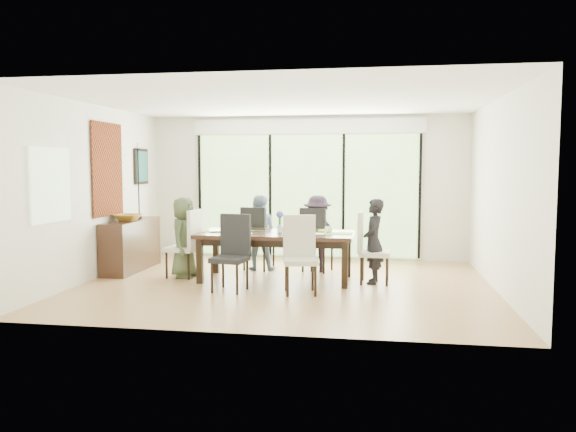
# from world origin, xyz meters

# --- Properties ---
(floor) EXTENTS (6.00, 5.00, 0.01)m
(floor) POSITION_xyz_m (0.00, 0.00, -0.01)
(floor) COLOR brown
(floor) RESTS_ON ground
(ceiling) EXTENTS (6.00, 5.00, 0.01)m
(ceiling) POSITION_xyz_m (0.00, 0.00, 2.71)
(ceiling) COLOR white
(ceiling) RESTS_ON wall_back
(wall_back) EXTENTS (6.00, 0.02, 2.70)m
(wall_back) POSITION_xyz_m (0.00, 2.51, 1.35)
(wall_back) COLOR silver
(wall_back) RESTS_ON floor
(wall_front) EXTENTS (6.00, 0.02, 2.70)m
(wall_front) POSITION_xyz_m (0.00, -2.51, 1.35)
(wall_front) COLOR silver
(wall_front) RESTS_ON floor
(wall_left) EXTENTS (0.02, 5.00, 2.70)m
(wall_left) POSITION_xyz_m (-3.01, 0.00, 1.35)
(wall_left) COLOR silver
(wall_left) RESTS_ON floor
(wall_right) EXTENTS (0.02, 5.00, 2.70)m
(wall_right) POSITION_xyz_m (3.01, 0.00, 1.35)
(wall_right) COLOR silver
(wall_right) RESTS_ON floor
(glass_doors) EXTENTS (4.20, 0.02, 2.30)m
(glass_doors) POSITION_xyz_m (0.00, 2.47, 1.20)
(glass_doors) COLOR #598C3F
(glass_doors) RESTS_ON wall_back
(blinds_header) EXTENTS (4.40, 0.06, 0.28)m
(blinds_header) POSITION_xyz_m (0.00, 2.46, 2.50)
(blinds_header) COLOR white
(blinds_header) RESTS_ON wall_back
(mullion_a) EXTENTS (0.05, 0.04, 2.30)m
(mullion_a) POSITION_xyz_m (-2.10, 2.46, 1.20)
(mullion_a) COLOR black
(mullion_a) RESTS_ON wall_back
(mullion_b) EXTENTS (0.05, 0.04, 2.30)m
(mullion_b) POSITION_xyz_m (-0.70, 2.46, 1.20)
(mullion_b) COLOR black
(mullion_b) RESTS_ON wall_back
(mullion_c) EXTENTS (0.05, 0.04, 2.30)m
(mullion_c) POSITION_xyz_m (0.70, 2.46, 1.20)
(mullion_c) COLOR black
(mullion_c) RESTS_ON wall_back
(mullion_d) EXTENTS (0.05, 0.04, 2.30)m
(mullion_d) POSITION_xyz_m (2.10, 2.46, 1.20)
(mullion_d) COLOR black
(mullion_d) RESTS_ON wall_back
(side_window) EXTENTS (0.02, 0.90, 1.00)m
(side_window) POSITION_xyz_m (-2.97, -1.20, 1.50)
(side_window) COLOR #8CAD7F
(side_window) RESTS_ON wall_left
(deck) EXTENTS (6.00, 1.80, 0.10)m
(deck) POSITION_xyz_m (0.00, 3.40, -0.05)
(deck) COLOR #543324
(deck) RESTS_ON ground
(rail_top) EXTENTS (6.00, 0.08, 0.06)m
(rail_top) POSITION_xyz_m (0.00, 4.20, 0.55)
(rail_top) COLOR brown
(rail_top) RESTS_ON deck
(foliage_left) EXTENTS (3.20, 3.20, 3.20)m
(foliage_left) POSITION_xyz_m (-1.80, 5.20, 1.44)
(foliage_left) COLOR #14380F
(foliage_left) RESTS_ON ground
(foliage_mid) EXTENTS (4.00, 4.00, 4.00)m
(foliage_mid) POSITION_xyz_m (0.40, 5.80, 1.80)
(foliage_mid) COLOR #14380F
(foliage_mid) RESTS_ON ground
(foliage_right) EXTENTS (2.80, 2.80, 2.80)m
(foliage_right) POSITION_xyz_m (2.20, 5.00, 1.26)
(foliage_right) COLOR #14380F
(foliage_right) RESTS_ON ground
(foliage_far) EXTENTS (3.60, 3.60, 3.60)m
(foliage_far) POSITION_xyz_m (-0.60, 6.50, 1.62)
(foliage_far) COLOR #14380F
(foliage_far) RESTS_ON ground
(table_top) EXTENTS (2.36, 1.08, 0.06)m
(table_top) POSITION_xyz_m (-0.20, 0.31, 0.71)
(table_top) COLOR black
(table_top) RESTS_ON floor
(table_apron) EXTENTS (2.16, 0.89, 0.10)m
(table_apron) POSITION_xyz_m (-0.20, 0.31, 0.62)
(table_apron) COLOR black
(table_apron) RESTS_ON floor
(table_leg_fl) EXTENTS (0.09, 0.09, 0.68)m
(table_leg_fl) POSITION_xyz_m (-1.28, -0.12, 0.34)
(table_leg_fl) COLOR black
(table_leg_fl) RESTS_ON floor
(table_leg_fr) EXTENTS (0.09, 0.09, 0.68)m
(table_leg_fr) POSITION_xyz_m (0.88, -0.12, 0.34)
(table_leg_fr) COLOR black
(table_leg_fr) RESTS_ON floor
(table_leg_bl) EXTENTS (0.09, 0.09, 0.68)m
(table_leg_bl) POSITION_xyz_m (-1.28, 0.74, 0.34)
(table_leg_bl) COLOR black
(table_leg_bl) RESTS_ON floor
(table_leg_br) EXTENTS (0.09, 0.09, 0.68)m
(table_leg_br) POSITION_xyz_m (0.88, 0.74, 0.34)
(table_leg_br) COLOR black
(table_leg_br) RESTS_ON floor
(chair_left_end) EXTENTS (0.50, 0.50, 1.08)m
(chair_left_end) POSITION_xyz_m (-1.70, 0.31, 0.54)
(chair_left_end) COLOR silver
(chair_left_end) RESTS_ON floor
(chair_right_end) EXTENTS (0.47, 0.47, 1.08)m
(chair_right_end) POSITION_xyz_m (1.30, 0.31, 0.54)
(chair_right_end) COLOR silver
(chair_right_end) RESTS_ON floor
(chair_far_left) EXTENTS (0.55, 0.55, 1.08)m
(chair_far_left) POSITION_xyz_m (-0.65, 1.16, 0.54)
(chair_far_left) COLOR black
(chair_far_left) RESTS_ON floor
(chair_far_right) EXTENTS (0.56, 0.56, 1.08)m
(chair_far_right) POSITION_xyz_m (0.35, 1.16, 0.54)
(chair_far_right) COLOR black
(chair_far_right) RESTS_ON floor
(chair_near_left) EXTENTS (0.51, 0.51, 1.08)m
(chair_near_left) POSITION_xyz_m (-0.70, -0.56, 0.54)
(chair_near_left) COLOR black
(chair_near_left) RESTS_ON floor
(chair_near_right) EXTENTS (0.54, 0.54, 1.08)m
(chair_near_right) POSITION_xyz_m (0.30, -0.56, 0.54)
(chair_near_right) COLOR beige
(chair_near_right) RESTS_ON floor
(person_left_end) EXTENTS (0.38, 0.60, 1.27)m
(person_left_end) POSITION_xyz_m (-1.68, 0.31, 0.63)
(person_left_end) COLOR #424F35
(person_left_end) RESTS_ON floor
(person_right_end) EXTENTS (0.40, 0.61, 1.27)m
(person_right_end) POSITION_xyz_m (1.28, 0.31, 0.63)
(person_right_end) COLOR black
(person_right_end) RESTS_ON floor
(person_far_left) EXTENTS (0.60, 0.38, 1.27)m
(person_far_left) POSITION_xyz_m (-0.65, 1.14, 0.63)
(person_far_left) COLOR #7C95B3
(person_far_left) RESTS_ON floor
(person_far_right) EXTENTS (0.59, 0.38, 1.27)m
(person_far_right) POSITION_xyz_m (0.35, 1.14, 0.63)
(person_far_right) COLOR #261C2B
(person_far_right) RESTS_ON floor
(placemat_left) EXTENTS (0.43, 0.31, 0.01)m
(placemat_left) POSITION_xyz_m (-1.15, 0.31, 0.74)
(placemat_left) COLOR #71A83C
(placemat_left) RESTS_ON table_top
(placemat_right) EXTENTS (0.43, 0.31, 0.01)m
(placemat_right) POSITION_xyz_m (0.75, 0.31, 0.74)
(placemat_right) COLOR #7BB540
(placemat_right) RESTS_ON table_top
(placemat_far_l) EXTENTS (0.43, 0.31, 0.01)m
(placemat_far_l) POSITION_xyz_m (-0.65, 0.71, 0.74)
(placemat_far_l) COLOR #93B540
(placemat_far_l) RESTS_ON table_top
(placemat_far_r) EXTENTS (0.43, 0.31, 0.01)m
(placemat_far_r) POSITION_xyz_m (0.35, 0.71, 0.74)
(placemat_far_r) COLOR #9EB540
(placemat_far_r) RESTS_ON table_top
(placemat_paper) EXTENTS (0.43, 0.31, 0.01)m
(placemat_paper) POSITION_xyz_m (-0.75, 0.01, 0.74)
(placemat_paper) COLOR white
(placemat_paper) RESTS_ON table_top
(tablet_far_l) EXTENTS (0.26, 0.18, 0.01)m
(tablet_far_l) POSITION_xyz_m (-0.55, 0.66, 0.75)
(tablet_far_l) COLOR black
(tablet_far_l) RESTS_ON table_top
(tablet_far_r) EXTENTS (0.24, 0.17, 0.01)m
(tablet_far_r) POSITION_xyz_m (0.30, 0.66, 0.75)
(tablet_far_r) COLOR black
(tablet_far_r) RESTS_ON table_top
(papers) EXTENTS (0.30, 0.22, 0.00)m
(papers) POSITION_xyz_m (0.50, 0.26, 0.74)
(papers) COLOR white
(papers) RESTS_ON table_top
(platter_base) EXTENTS (0.26, 0.26, 0.02)m
(platter_base) POSITION_xyz_m (-0.75, 0.01, 0.76)
(platter_base) COLOR white
(platter_base) RESTS_ON table_top
(platter_snacks) EXTENTS (0.20, 0.20, 0.01)m
(platter_snacks) POSITION_xyz_m (-0.75, 0.01, 0.77)
(platter_snacks) COLOR orange
(platter_snacks) RESTS_ON table_top
(vase) EXTENTS (0.08, 0.08, 0.12)m
(vase) POSITION_xyz_m (-0.15, 0.36, 0.80)
(vase) COLOR silver
(vase) RESTS_ON table_top
(hyacinth_stems) EXTENTS (0.04, 0.04, 0.16)m
(hyacinth_stems) POSITION_xyz_m (-0.15, 0.36, 0.91)
(hyacinth_stems) COLOR #337226
(hyacinth_stems) RESTS_ON table_top
(hyacinth_blooms) EXTENTS (0.11, 0.11, 0.11)m
(hyacinth_blooms) POSITION_xyz_m (-0.15, 0.36, 1.01)
(hyacinth_blooms) COLOR #4A48B4
(hyacinth_blooms) RESTS_ON table_top
(laptop) EXTENTS (0.38, 0.32, 0.03)m
(laptop) POSITION_xyz_m (-1.05, 0.21, 0.75)
(laptop) COLOR silver
(laptop) RESTS_ON table_top
(cup_a) EXTENTS (0.15, 0.15, 0.09)m
(cup_a) POSITION_xyz_m (-0.90, 0.46, 0.78)
(cup_a) COLOR white
(cup_a) RESTS_ON table_top
(cup_b) EXTENTS (0.13, 0.13, 0.09)m
(cup_b) POSITION_xyz_m (-0.05, 0.21, 0.78)
(cup_b) COLOR white
(cup_b) RESTS_ON table_top
(cup_c) EXTENTS (0.16, 0.16, 0.09)m
(cup_c) POSITION_xyz_m (0.60, 0.41, 0.78)
(cup_c) COLOR white
(cup_c) RESTS_ON table_top
(book) EXTENTS (0.26, 0.27, 0.02)m
(book) POSITION_xyz_m (0.05, 0.36, 0.75)
(book) COLOR white
(book) RESTS_ON table_top
(sideboard) EXTENTS (0.42, 1.51, 0.85)m
(sideboard) POSITION_xyz_m (-2.76, 0.75, 0.42)
(sideboard) COLOR black
(sideboard) RESTS_ON floor
(bowl) EXTENTS (0.45, 0.45, 0.11)m
(bowl) POSITION_xyz_m (-2.76, 0.65, 0.90)
(bowl) COLOR olive
(bowl) RESTS_ON sideboard
(candlestick_base) EXTENTS (0.09, 0.09, 0.04)m
(candlestick_base) POSITION_xyz_m (-2.76, 1.10, 0.87)
(candlestick_base) COLOR black
(candlestick_base) RESTS_ON sideboard
(candlestick_shaft) EXTENTS (0.02, 0.02, 1.18)m
(candlestick_shaft) POSITION_xyz_m (-2.76, 1.10, 1.46)
(candlestick_shaft) COLOR black
(candlestick_shaft) RESTS_ON sideboard
(candlestick_pan) EXTENTS (0.09, 0.09, 0.03)m
(candlestick_pan) POSITION_xyz_m (-2.76, 1.10, 2.04)
(candlestick_pan) COLOR black
(candlestick_pan) RESTS_ON sideboard
(candle) EXTENTS (0.03, 0.03, 0.09)m
(candle) POSITION_xyz_m (-2.76, 1.10, 2.10)
(candle) COLOR silver
(candle) RESTS_ON sideboard
(tapestry) EXTENTS (0.02, 1.00, 1.50)m
(tapestry) POSITION_xyz_m (-2.97, 0.40, 1.70)
(tapestry) COLOR maroon
(tapestry) RESTS_ON wall_left
(art_frame) EXTENTS (0.03, 0.55, 0.65)m
(art_frame) POSITION_xyz_m (-2.97, 1.70, 1.75)
(art_frame) COLOR black
(art_frame) RESTS_ON wall_left
(art_canvas) EXTENTS (0.01, 0.45, 0.55)m
(art_canvas) POSITION_xyz_m (-2.95, 1.70, 1.75)
(art_canvas) COLOR #164844
(art_canvas) RESTS_ON wall_left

